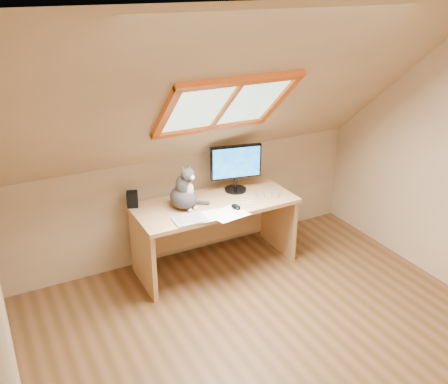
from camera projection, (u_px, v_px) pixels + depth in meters
ground at (293, 360)px, 3.56m from camera, size 3.50×3.50×0.00m
room_shell at (316, 180)px, 2.90m from camera, size 3.52×3.52×2.41m
desk at (212, 220)px, 4.58m from camera, size 1.45×0.63×0.66m
monitor at (236, 165)px, 4.56m from camera, size 0.48×0.20×0.44m
cat at (184, 192)px, 4.27m from camera, size 0.31×0.34×0.41m
desk_speaker at (132, 199)px, 4.33m from camera, size 0.12×0.12×0.14m
graphics_tablet at (190, 219)px, 4.11m from camera, size 0.27×0.20×0.01m
mouse at (236, 207)px, 4.30m from camera, size 0.07×0.12×0.04m
papers at (220, 215)px, 4.19m from camera, size 0.35×0.30×0.01m
cables at (260, 197)px, 4.51m from camera, size 0.51×0.26×0.01m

